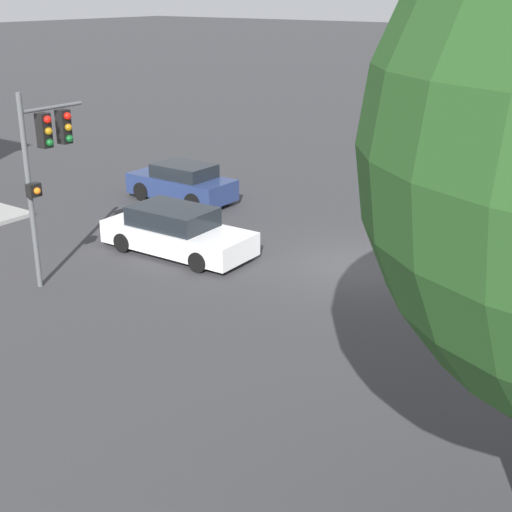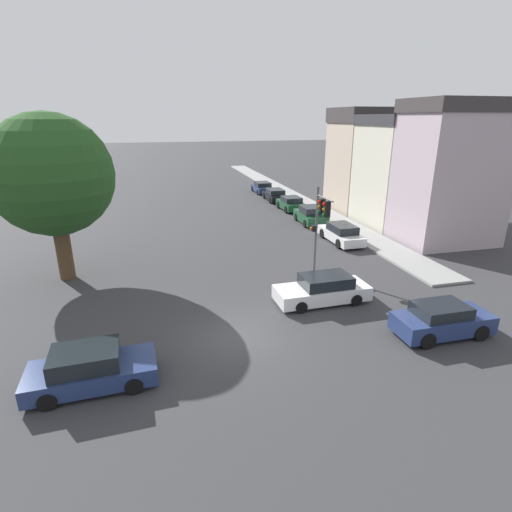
{
  "view_description": "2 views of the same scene",
  "coord_description": "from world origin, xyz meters",
  "px_view_note": "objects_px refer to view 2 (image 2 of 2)",
  "views": [
    {
      "loc": [
        -9.17,
        17.51,
        7.62
      ],
      "look_at": [
        0.81,
        3.85,
        1.26
      ],
      "focal_mm": 50.0,
      "sensor_mm": 36.0,
      "label": 1
    },
    {
      "loc": [
        -2.98,
        -14.96,
        8.98
      ],
      "look_at": [
        2.22,
        5.55,
        1.63
      ],
      "focal_mm": 28.0,
      "sensor_mm": 36.0,
      "label": 2
    }
  ],
  "objects_px": {
    "crossing_car_0": "(323,290)",
    "parked_car_4": "(262,188)",
    "parked_car_0": "(341,234)",
    "parked_car_3": "(275,195)",
    "street_tree": "(51,176)",
    "crossing_car_1": "(91,369)",
    "crossing_car_2": "(442,320)",
    "traffic_signal": "(321,216)",
    "parked_car_1": "(311,215)",
    "parked_car_2": "(291,204)"
  },
  "relations": [
    {
      "from": "crossing_car_0",
      "to": "parked_car_4",
      "type": "height_order",
      "value": "crossing_car_0"
    },
    {
      "from": "parked_car_0",
      "to": "parked_car_3",
      "type": "distance_m",
      "value": 16.72
    },
    {
      "from": "street_tree",
      "to": "parked_car_4",
      "type": "xyz_separation_m",
      "value": [
        18.56,
        24.68,
        -5.35
      ]
    },
    {
      "from": "crossing_car_1",
      "to": "crossing_car_2",
      "type": "distance_m",
      "value": 14.26
    },
    {
      "from": "street_tree",
      "to": "parked_car_0",
      "type": "distance_m",
      "value": 19.72
    },
    {
      "from": "traffic_signal",
      "to": "parked_car_4",
      "type": "bearing_deg",
      "value": -99.47
    },
    {
      "from": "traffic_signal",
      "to": "crossing_car_0",
      "type": "relative_size",
      "value": 1.08
    },
    {
      "from": "traffic_signal",
      "to": "parked_car_3",
      "type": "relative_size",
      "value": 1.13
    },
    {
      "from": "parked_car_1",
      "to": "parked_car_3",
      "type": "distance_m",
      "value": 10.78
    },
    {
      "from": "crossing_car_2",
      "to": "parked_car_4",
      "type": "height_order",
      "value": "crossing_car_2"
    },
    {
      "from": "crossing_car_1",
      "to": "parked_car_2",
      "type": "xyz_separation_m",
      "value": [
        16.05,
        25.23,
        -0.01
      ]
    },
    {
      "from": "crossing_car_1",
      "to": "parked_car_1",
      "type": "relative_size",
      "value": 1.06
    },
    {
      "from": "street_tree",
      "to": "crossing_car_2",
      "type": "xyz_separation_m",
      "value": [
        16.97,
        -11.04,
        -5.29
      ]
    },
    {
      "from": "street_tree",
      "to": "parked_car_2",
      "type": "relative_size",
      "value": 2.41
    },
    {
      "from": "crossing_car_0",
      "to": "traffic_signal",
      "type": "bearing_deg",
      "value": -110.67
    },
    {
      "from": "parked_car_0",
      "to": "parked_car_1",
      "type": "bearing_deg",
      "value": 0.02
    },
    {
      "from": "parked_car_4",
      "to": "parked_car_1",
      "type": "bearing_deg",
      "value": -179.72
    },
    {
      "from": "street_tree",
      "to": "parked_car_1",
      "type": "height_order",
      "value": "street_tree"
    },
    {
      "from": "parked_car_1",
      "to": "parked_car_3",
      "type": "xyz_separation_m",
      "value": [
        -0.08,
        10.78,
        -0.1
      ]
    },
    {
      "from": "parked_car_1",
      "to": "crossing_car_0",
      "type": "bearing_deg",
      "value": 162.41
    },
    {
      "from": "parked_car_3",
      "to": "crossing_car_1",
      "type": "bearing_deg",
      "value": 153.59
    },
    {
      "from": "street_tree",
      "to": "parked_car_4",
      "type": "height_order",
      "value": "street_tree"
    },
    {
      "from": "crossing_car_2",
      "to": "parked_car_2",
      "type": "distance_m",
      "value": 25.29
    },
    {
      "from": "traffic_signal",
      "to": "crossing_car_1",
      "type": "xyz_separation_m",
      "value": [
        -11.82,
        -7.93,
        -2.95
      ]
    },
    {
      "from": "crossing_car_1",
      "to": "parked_car_0",
      "type": "xyz_separation_m",
      "value": [
        16.09,
        13.69,
        -0.0
      ]
    },
    {
      "from": "crossing_car_1",
      "to": "parked_car_4",
      "type": "xyz_separation_m",
      "value": [
        15.84,
        35.73,
        -0.04
      ]
    },
    {
      "from": "traffic_signal",
      "to": "parked_car_2",
      "type": "relative_size",
      "value": 1.34
    },
    {
      "from": "parked_car_0",
      "to": "parked_car_3",
      "type": "relative_size",
      "value": 1.01
    },
    {
      "from": "street_tree",
      "to": "parked_car_0",
      "type": "bearing_deg",
      "value": 8.0
    },
    {
      "from": "traffic_signal",
      "to": "crossing_car_2",
      "type": "xyz_separation_m",
      "value": [
        2.44,
        -7.92,
        -2.92
      ]
    },
    {
      "from": "street_tree",
      "to": "crossing_car_0",
      "type": "distance_m",
      "value": 15.82
    },
    {
      "from": "parked_car_0",
      "to": "street_tree",
      "type": "bearing_deg",
      "value": 97.09
    },
    {
      "from": "traffic_signal",
      "to": "parked_car_3",
      "type": "height_order",
      "value": "traffic_signal"
    },
    {
      "from": "parked_car_1",
      "to": "parked_car_0",
      "type": "bearing_deg",
      "value": -177.18
    },
    {
      "from": "parked_car_0",
      "to": "parked_car_4",
      "type": "height_order",
      "value": "parked_car_0"
    },
    {
      "from": "crossing_car_1",
      "to": "parked_car_2",
      "type": "bearing_deg",
      "value": 54.43
    },
    {
      "from": "parked_car_2",
      "to": "parked_car_3",
      "type": "relative_size",
      "value": 0.84
    },
    {
      "from": "traffic_signal",
      "to": "parked_car_2",
      "type": "distance_m",
      "value": 18.06
    },
    {
      "from": "crossing_car_0",
      "to": "parked_car_1",
      "type": "distance_m",
      "value": 16.2
    },
    {
      "from": "crossing_car_2",
      "to": "parked_car_2",
      "type": "xyz_separation_m",
      "value": [
        1.79,
        25.22,
        -0.04
      ]
    },
    {
      "from": "crossing_car_1",
      "to": "parked_car_4",
      "type": "bearing_deg",
      "value": 62.98
    },
    {
      "from": "parked_car_1",
      "to": "parked_car_2",
      "type": "height_order",
      "value": "parked_car_1"
    },
    {
      "from": "parked_car_0",
      "to": "parked_car_1",
      "type": "distance_m",
      "value": 5.94
    },
    {
      "from": "crossing_car_0",
      "to": "parked_car_1",
      "type": "relative_size",
      "value": 1.16
    },
    {
      "from": "parked_car_3",
      "to": "parked_car_4",
      "type": "xyz_separation_m",
      "value": [
        -0.07,
        5.32,
        0.01
      ]
    },
    {
      "from": "street_tree",
      "to": "crossing_car_2",
      "type": "relative_size",
      "value": 2.23
    },
    {
      "from": "street_tree",
      "to": "traffic_signal",
      "type": "bearing_deg",
      "value": -12.12
    },
    {
      "from": "street_tree",
      "to": "crossing_car_1",
      "type": "relative_size",
      "value": 2.11
    },
    {
      "from": "street_tree",
      "to": "parked_car_4",
      "type": "distance_m",
      "value": 31.34
    },
    {
      "from": "parked_car_3",
      "to": "parked_car_4",
      "type": "height_order",
      "value": "parked_car_4"
    }
  ]
}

